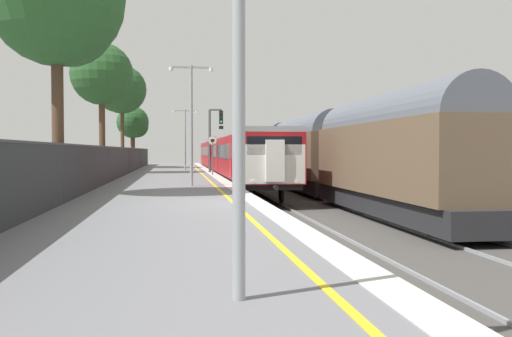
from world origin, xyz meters
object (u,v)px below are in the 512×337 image
background_tree_centre (59,4)px  background_tree_left (120,91)px  signal_gantry (213,133)px  platform_lamp_mid (191,115)px  freight_train_adjacent_track (286,151)px  background_tree_right (103,76)px  speed_limit_sign (213,150)px  commuter_train_at_platform (229,155)px  platform_lamp_near (239,1)px  background_tree_back (134,124)px  platform_lamp_far (185,134)px

background_tree_centre → background_tree_left: bearing=91.8°
signal_gantry → platform_lamp_mid: bearing=-97.3°
freight_train_adjacent_track → background_tree_right: size_ratio=6.14×
speed_limit_sign → background_tree_left: 17.94m
background_tree_left → background_tree_centre: 31.70m
commuter_train_at_platform → background_tree_centre: background_tree_centre is taller
platform_lamp_near → speed_limit_sign: bearing=86.9°
platform_lamp_near → background_tree_centre: background_tree_centre is taller
background_tree_back → platform_lamp_near: bearing=-84.5°
platform_lamp_mid → background_tree_left: 27.37m
signal_gantry → background_tree_right: bearing=-171.4°
commuter_train_at_platform → speed_limit_sign: 8.16m
platform_lamp_far → background_tree_back: size_ratio=0.82×
commuter_train_at_platform → freight_train_adjacent_track: freight_train_adjacent_track is taller
freight_train_adjacent_track → background_tree_back: size_ratio=9.40×
signal_gantry → background_tree_left: background_tree_left is taller
platform_lamp_mid → background_tree_right: bearing=111.2°
background_tree_centre → freight_train_adjacent_track: bearing=60.1°
platform_lamp_mid → platform_lamp_far: 19.71m
speed_limit_sign → platform_lamp_mid: size_ratio=0.47×
commuter_train_at_platform → speed_limit_sign: commuter_train_at_platform is taller
freight_train_adjacent_track → background_tree_left: size_ratio=6.01×
freight_train_adjacent_track → background_tree_centre: 24.99m
speed_limit_sign → background_tree_back: 20.81m
signal_gantry → platform_lamp_mid: platform_lamp_mid is taller
freight_train_adjacent_track → speed_limit_sign: bearing=-139.5°
freight_train_adjacent_track → signal_gantry: 5.63m
speed_limit_sign → platform_lamp_near: 30.83m
platform_lamp_mid → platform_lamp_far: bearing=90.0°
speed_limit_sign → background_tree_centre: background_tree_centre is taller
speed_limit_sign → platform_lamp_far: (-1.65, 8.68, 1.30)m
commuter_train_at_platform → platform_lamp_far: (-3.50, 0.73, 1.68)m
signal_gantry → platform_lamp_near: 35.70m
commuter_train_at_platform → platform_lamp_far: platform_lamp_far is taller
signal_gantry → background_tree_back: (-6.89, 14.69, 1.33)m
signal_gantry → platform_lamp_far: 4.29m
platform_lamp_mid → background_tree_right: background_tree_right is taller
freight_train_adjacent_track → background_tree_back: bearing=130.2°
platform_lamp_far → background_tree_left: bearing=130.1°
background_tree_centre → background_tree_right: (-1.03, 19.95, 0.11)m
background_tree_centre → background_tree_back: (-0.16, 35.81, -2.44)m
platform_lamp_mid → freight_train_adjacent_track: bearing=64.9°
platform_lamp_mid → background_tree_centre: (-4.69, -5.18, 3.46)m
background_tree_right → platform_lamp_mid: bearing=-68.8°
speed_limit_sign → platform_lamp_near: platform_lamp_near is taller
commuter_train_at_platform → platform_lamp_near: 38.89m
signal_gantry → platform_lamp_near: (-2.04, -35.65, 0.24)m
signal_gantry → background_tree_centre: background_tree_centre is taller
platform_lamp_near → background_tree_back: bearing=95.5°
freight_train_adjacent_track → speed_limit_sign: 7.69m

